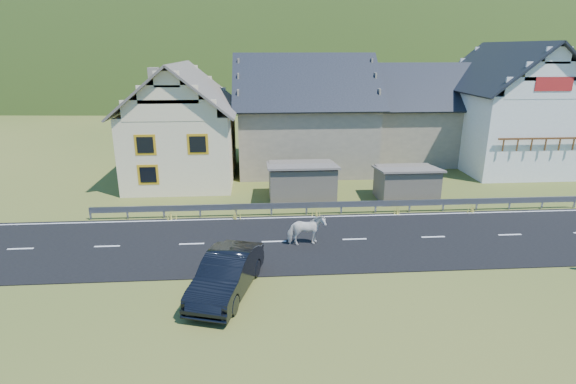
{
  "coord_description": "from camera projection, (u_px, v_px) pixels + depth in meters",
  "views": [
    {
      "loc": [
        -4.73,
        -20.19,
        9.09
      ],
      "look_at": [
        -3.21,
        1.5,
        2.09
      ],
      "focal_mm": 28.0,
      "sensor_mm": 36.0,
      "label": 1
    }
  ],
  "objects": [
    {
      "name": "house_stone_b",
      "position": [
        420.0,
        108.0,
        37.71
      ],
      "size": [
        9.8,
        8.8,
        8.1
      ],
      "color": "gray",
      "rests_on": "ground"
    },
    {
      "name": "shed_right",
      "position": [
        406.0,
        184.0,
        27.96
      ],
      "size": [
        3.8,
        2.9,
        2.2
      ],
      "primitive_type": "cube",
      "color": "#6C6152",
      "rests_on": "ground"
    },
    {
      "name": "guardrail",
      "position": [
        341.0,
        205.0,
        25.59
      ],
      "size": [
        28.1,
        0.09,
        0.75
      ],
      "color": "#93969B",
      "rests_on": "ground"
    },
    {
      "name": "car",
      "position": [
        227.0,
        274.0,
        17.26
      ],
      "size": [
        2.97,
        5.13,
        1.6
      ],
      "primitive_type": "imported",
      "rotation": [
        0.0,
        0.0,
        -0.28
      ],
      "color": "black",
      "rests_on": "ground"
    },
    {
      "name": "house_cream",
      "position": [
        182.0,
        118.0,
        31.67
      ],
      "size": [
        7.8,
        9.8,
        8.3
      ],
      "color": "beige",
      "rests_on": "ground"
    },
    {
      "name": "mountain",
      "position": [
        278.0,
        116.0,
        199.66
      ],
      "size": [
        440.0,
        280.0,
        260.0
      ],
      "primitive_type": "ellipsoid",
      "color": "#223C12",
      "rests_on": "ground"
    },
    {
      "name": "house_stone_a",
      "position": [
        304.0,
        108.0,
        35.03
      ],
      "size": [
        10.8,
        9.8,
        8.9
      ],
      "color": "gray",
      "rests_on": "ground"
    },
    {
      "name": "lane_markings",
      "position": [
        355.0,
        239.0,
        22.26
      ],
      "size": [
        60.0,
        6.6,
        0.01
      ],
      "primitive_type": "cube",
      "color": "silver",
      "rests_on": "road"
    },
    {
      "name": "ground",
      "position": [
        355.0,
        240.0,
        22.27
      ],
      "size": [
        160.0,
        160.0,
        0.0
      ],
      "primitive_type": "plane",
      "color": "#3E4F1C",
      "rests_on": "ground"
    },
    {
      "name": "road",
      "position": [
        355.0,
        240.0,
        22.26
      ],
      "size": [
        60.0,
        7.0,
        0.04
      ],
      "primitive_type": "cube",
      "color": "black",
      "rests_on": "ground"
    },
    {
      "name": "horse",
      "position": [
        306.0,
        230.0,
        21.43
      ],
      "size": [
        1.05,
        1.87,
        1.49
      ],
      "primitive_type": "imported",
      "rotation": [
        0.0,
        0.0,
        1.71
      ],
      "color": "silver",
      "rests_on": "road"
    },
    {
      "name": "conifer_patch",
      "position": [
        69.0,
        60.0,
        121.23
      ],
      "size": [
        76.0,
        50.0,
        28.0
      ],
      "primitive_type": "ellipsoid",
      "color": "black",
      "rests_on": "ground"
    },
    {
      "name": "house_white",
      "position": [
        509.0,
        102.0,
        35.01
      ],
      "size": [
        8.8,
        10.8,
        9.7
      ],
      "color": "white",
      "rests_on": "ground"
    },
    {
      "name": "shed_left",
      "position": [
        302.0,
        182.0,
        27.97
      ],
      "size": [
        4.3,
        3.3,
        2.4
      ],
      "primitive_type": "cube",
      "color": "#6C6152",
      "rests_on": "ground"
    }
  ]
}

